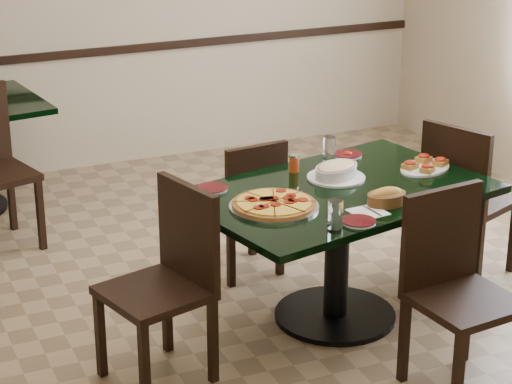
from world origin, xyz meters
name	(u,v)px	position (x,y,z in m)	size (l,w,h in m)	color
floor	(268,308)	(0.00, 0.00, 0.00)	(5.50, 5.50, 0.00)	#8A704F
room_shell	(301,28)	(1.02, 1.73, 1.17)	(5.50, 5.50, 5.50)	silver
main_table	(338,221)	(0.29, -0.25, 0.57)	(1.72, 1.30, 0.75)	black
chair_far	(248,202)	(0.07, 0.45, 0.46)	(0.43, 0.43, 0.84)	black
chair_near	(454,279)	(0.49, -1.03, 0.54)	(0.49, 0.49, 0.96)	black
chair_right	(464,192)	(1.20, -0.07, 0.53)	(0.58, 0.58, 0.95)	black
chair_left	(170,272)	(-0.71, -0.43, 0.54)	(0.55, 0.55, 0.96)	black
pepperoni_pizza	(274,204)	(-0.13, -0.35, 0.77)	(0.45, 0.45, 0.04)	silver
lasagna_casserole	(336,170)	(0.35, -0.10, 0.80)	(0.33, 0.31, 0.09)	silver
bread_basket	(386,197)	(0.40, -0.53, 0.79)	(0.21, 0.15, 0.09)	brown
bruschetta_platter	(425,165)	(0.87, -0.16, 0.77)	(0.40, 0.35, 0.05)	silver
side_plate_near	(359,222)	(0.16, -0.69, 0.76)	(0.17, 0.17, 0.02)	silver
side_plate_far_r	(348,154)	(0.59, 0.21, 0.76)	(0.16, 0.16, 0.03)	silver
side_plate_far_l	(212,188)	(-0.32, 0.01, 0.76)	(0.17, 0.17, 0.02)	silver
napkin_setting	(368,212)	(0.27, -0.59, 0.75)	(0.18, 0.18, 0.01)	silver
water_glass_a	(329,150)	(0.43, 0.15, 0.83)	(0.07, 0.07, 0.15)	silver
water_glass_b	(335,216)	(0.01, -0.73, 0.83)	(0.07, 0.07, 0.16)	silver
pepper_shaker	(294,163)	(0.19, 0.09, 0.80)	(0.06, 0.06, 0.10)	#B94813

